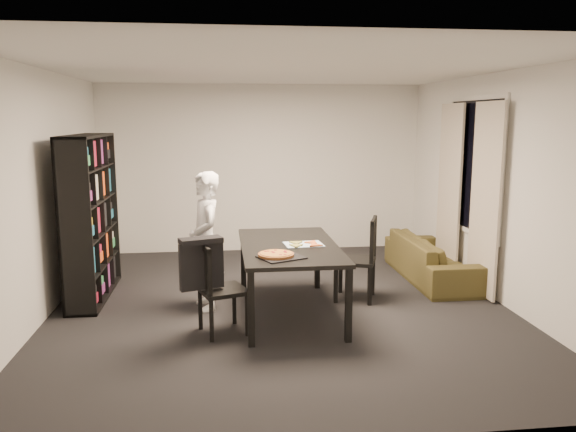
{
  "coord_description": "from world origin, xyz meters",
  "views": [
    {
      "loc": [
        -0.64,
        -6.04,
        2.09
      ],
      "look_at": [
        0.06,
        -0.16,
        1.05
      ],
      "focal_mm": 35.0,
      "sensor_mm": 36.0,
      "label": 1
    }
  ],
  "objects": [
    {
      "name": "room",
      "position": [
        0.0,
        0.0,
        1.3
      ],
      "size": [
        5.01,
        5.51,
        2.61
      ],
      "color": "black",
      "rests_on": "ground"
    },
    {
      "name": "window_pane",
      "position": [
        2.48,
        0.6,
        1.5
      ],
      "size": [
        0.02,
        1.4,
        1.6
      ],
      "primitive_type": "cube",
      "color": "black",
      "rests_on": "room"
    },
    {
      "name": "window_frame",
      "position": [
        2.48,
        0.6,
        1.5
      ],
      "size": [
        0.03,
        1.52,
        1.72
      ],
      "primitive_type": "cube",
      "color": "white",
      "rests_on": "room"
    },
    {
      "name": "curtain_left",
      "position": [
        2.4,
        0.08,
        1.15
      ],
      "size": [
        0.03,
        0.7,
        2.25
      ],
      "primitive_type": "cube",
      "color": "beige",
      "rests_on": "room"
    },
    {
      "name": "curtain_right",
      "position": [
        2.4,
        1.12,
        1.15
      ],
      "size": [
        0.03,
        0.7,
        2.25
      ],
      "primitive_type": "cube",
      "color": "beige",
      "rests_on": "room"
    },
    {
      "name": "bookshelf",
      "position": [
        -2.16,
        0.6,
        0.95
      ],
      "size": [
        0.35,
        1.5,
        1.9
      ],
      "primitive_type": "cube",
      "color": "black",
      "rests_on": "room"
    },
    {
      "name": "dining_table",
      "position": [
        0.06,
        -0.26,
        0.69
      ],
      "size": [
        1.01,
        1.82,
        0.76
      ],
      "color": "black",
      "rests_on": "room"
    },
    {
      "name": "chair_left",
      "position": [
        -0.73,
        -0.77,
        0.51
      ],
      "size": [
        0.53,
        0.53,
        0.9
      ],
      "rotation": [
        0.0,
        0.0,
        1.9
      ],
      "color": "black",
      "rests_on": "room"
    },
    {
      "name": "chair_right",
      "position": [
        0.97,
        0.1,
        0.55
      ],
      "size": [
        0.58,
        0.58,
        0.97
      ],
      "rotation": [
        0.0,
        0.0,
        -1.92
      ],
      "color": "black",
      "rests_on": "room"
    },
    {
      "name": "draped_jacket",
      "position": [
        -0.84,
        -0.81,
        0.75
      ],
      "size": [
        0.43,
        0.29,
        0.5
      ],
      "rotation": [
        0.0,
        0.0,
        1.9
      ],
      "color": "black",
      "rests_on": "chair_left"
    },
    {
      "name": "person",
      "position": [
        -0.82,
        0.02,
        0.76
      ],
      "size": [
        0.48,
        0.62,
        1.52
      ],
      "primitive_type": "imported",
      "rotation": [
        0.0,
        0.0,
        -1.33
      ],
      "color": "white",
      "rests_on": "room"
    },
    {
      "name": "baking_tray",
      "position": [
        -0.08,
        -0.83,
        0.77
      ],
      "size": [
        0.5,
        0.46,
        0.01
      ],
      "primitive_type": "cube",
      "rotation": [
        0.0,
        0.0,
        0.43
      ],
      "color": "black",
      "rests_on": "dining_table"
    },
    {
      "name": "pepperoni_pizza",
      "position": [
        -0.13,
        -0.79,
        0.79
      ],
      "size": [
        0.35,
        0.35,
        0.03
      ],
      "rotation": [
        0.0,
        0.0,
        0.01
      ],
      "color": "brown",
      "rests_on": "dining_table"
    },
    {
      "name": "kitchen_towel",
      "position": [
        0.22,
        -0.29,
        0.76
      ],
      "size": [
        0.42,
        0.33,
        0.01
      ],
      "primitive_type": "cube",
      "rotation": [
        0.0,
        0.0,
        0.08
      ],
      "color": "silver",
      "rests_on": "dining_table"
    },
    {
      "name": "pizza_slices",
      "position": [
        0.22,
        -0.31,
        0.77
      ],
      "size": [
        0.42,
        0.37,
        0.01
      ],
      "primitive_type": null,
      "rotation": [
        0.0,
        0.0,
        -0.19
      ],
      "color": "#C3883D",
      "rests_on": "dining_table"
    },
    {
      "name": "sofa",
      "position": [
        2.09,
        0.82,
        0.27
      ],
      "size": [
        0.74,
        1.88,
        0.55
      ],
      "primitive_type": "imported",
      "rotation": [
        0.0,
        0.0,
        1.57
      ],
      "color": "#423E1A",
      "rests_on": "room"
    }
  ]
}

